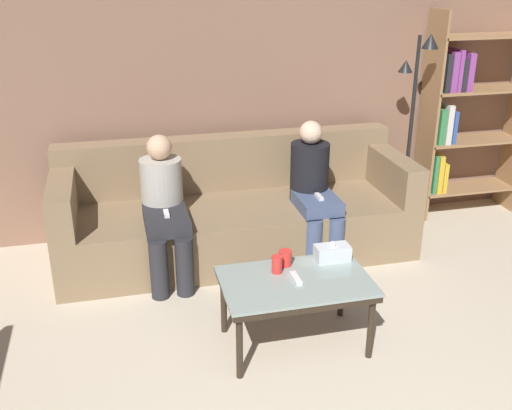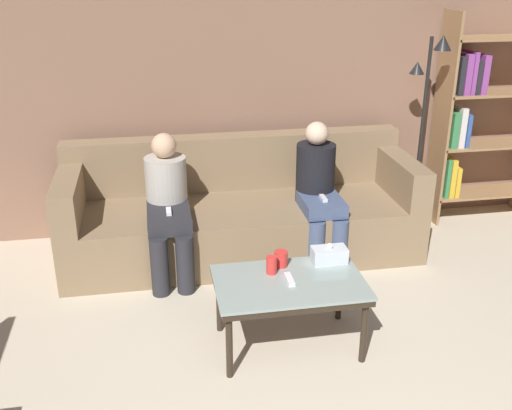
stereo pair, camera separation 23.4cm
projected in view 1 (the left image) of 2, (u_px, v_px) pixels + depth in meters
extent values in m
cube|color=#8C6651|center=(220.00, 81.00, 4.96)|extent=(12.00, 0.06, 2.60)
cube|color=#897051|center=(237.00, 229.00, 4.83)|extent=(2.79, 0.94, 0.44)
cube|color=#897051|center=(227.00, 162.00, 4.99)|extent=(2.79, 0.20, 0.45)
cube|color=#897051|center=(63.00, 200.00, 4.40)|extent=(0.18, 0.94, 0.32)
cube|color=#897051|center=(390.00, 172.00, 4.97)|extent=(0.18, 0.94, 0.32)
cube|color=#8C9E99|center=(296.00, 281.00, 3.60)|extent=(0.90, 0.57, 0.02)
cube|color=#2D2319|center=(296.00, 285.00, 3.61)|extent=(0.88, 0.56, 0.04)
cylinder|color=#2D2319|center=(240.00, 348.00, 3.39)|extent=(0.04, 0.04, 0.40)
cylinder|color=#2D2319|center=(371.00, 329.00, 3.57)|extent=(0.04, 0.04, 0.40)
cylinder|color=#2D2319|center=(224.00, 305.00, 3.82)|extent=(0.04, 0.04, 0.40)
cylinder|color=#2D2319|center=(342.00, 289.00, 3.99)|extent=(0.04, 0.04, 0.40)
cylinder|color=red|center=(277.00, 264.00, 3.65)|extent=(0.07, 0.07, 0.11)
cylinder|color=red|center=(285.00, 258.00, 3.75)|extent=(0.08, 0.08, 0.10)
cube|color=silver|center=(332.00, 253.00, 3.81)|extent=(0.22, 0.12, 0.10)
sphere|color=white|center=(333.00, 244.00, 3.79)|extent=(0.04, 0.04, 0.04)
cube|color=white|center=(296.00, 278.00, 3.59)|extent=(0.04, 0.15, 0.02)
cube|color=#9E754C|center=(428.00, 118.00, 5.29)|extent=(0.02, 0.32, 1.86)
cube|color=#9E754C|center=(464.00, 187.00, 5.66)|extent=(0.91, 0.32, 0.02)
cube|color=#38844C|center=(430.00, 172.00, 5.51)|extent=(0.03, 0.24, 0.36)
cube|color=gold|center=(435.00, 172.00, 5.52)|extent=(0.05, 0.24, 0.35)
cube|color=gold|center=(439.00, 175.00, 5.54)|extent=(0.04, 0.24, 0.27)
cube|color=#9E754C|center=(471.00, 140.00, 5.48)|extent=(0.91, 0.32, 0.02)
cube|color=#38844C|center=(437.00, 125.00, 5.34)|extent=(0.06, 0.24, 0.31)
cube|color=silver|center=(444.00, 122.00, 5.35)|extent=(0.05, 0.24, 0.35)
cube|color=#33569E|center=(449.00, 125.00, 5.37)|extent=(0.04, 0.24, 0.29)
cube|color=#9E754C|center=(478.00, 90.00, 5.30)|extent=(0.91, 0.32, 0.02)
cube|color=#232328|center=(442.00, 72.00, 5.16)|extent=(0.04, 0.24, 0.32)
cube|color=#8E4293|center=(448.00, 71.00, 5.17)|extent=(0.06, 0.24, 0.34)
cube|color=#8E4293|center=(454.00, 70.00, 5.18)|extent=(0.04, 0.24, 0.35)
cube|color=#232328|center=(458.00, 74.00, 5.20)|extent=(0.04, 0.24, 0.28)
cube|color=#8E4293|center=(464.00, 71.00, 5.20)|extent=(0.06, 0.24, 0.33)
cube|color=#9E754C|center=(486.00, 36.00, 5.13)|extent=(0.91, 0.32, 0.02)
cylinder|color=black|center=(401.00, 222.00, 5.46)|extent=(0.26, 0.26, 0.02)
cylinder|color=black|center=(410.00, 135.00, 5.14)|extent=(0.03, 0.03, 1.67)
cone|color=black|center=(431.00, 41.00, 4.86)|extent=(0.14, 0.14, 0.12)
cone|color=black|center=(406.00, 66.00, 4.94)|extent=(0.12, 0.12, 0.10)
cylinder|color=#28282D|center=(159.00, 269.00, 4.20)|extent=(0.13, 0.13, 0.44)
cylinder|color=#28282D|center=(185.00, 267.00, 4.24)|extent=(0.13, 0.13, 0.44)
cube|color=#28282D|center=(166.00, 219.00, 4.34)|extent=(0.31, 0.49, 0.10)
cylinder|color=#B7B2A8|center=(162.00, 187.00, 4.49)|extent=(0.31, 0.31, 0.43)
sphere|color=#DBAD89|center=(159.00, 147.00, 4.37)|extent=(0.19, 0.19, 0.19)
cube|color=white|center=(166.00, 214.00, 4.27)|extent=(0.04, 0.12, 0.02)
cylinder|color=#47567A|center=(313.00, 247.00, 4.53)|extent=(0.13, 0.13, 0.44)
cylinder|color=#47567A|center=(336.00, 244.00, 4.57)|extent=(0.13, 0.13, 0.44)
cube|color=#47567A|center=(317.00, 203.00, 4.63)|extent=(0.31, 0.41, 0.10)
cylinder|color=black|center=(309.00, 172.00, 4.74)|extent=(0.31, 0.31, 0.47)
sphere|color=beige|center=(311.00, 132.00, 4.62)|extent=(0.18, 0.18, 0.18)
cube|color=white|center=(319.00, 197.00, 4.57)|extent=(0.04, 0.12, 0.02)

